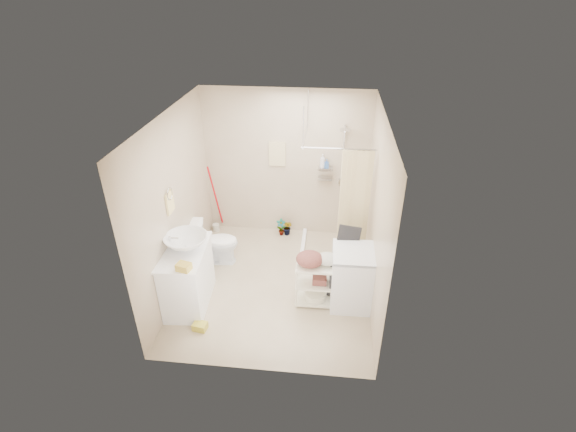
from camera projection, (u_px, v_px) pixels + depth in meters
The scene contains 23 objects.
floor at pixel (275, 284), 6.37m from camera, with size 3.20×3.20×0.00m, color #BCAC8D.
ceiling at pixel (272, 117), 5.08m from camera, with size 2.80×3.20×0.04m, color silver.
wall_back at pixel (286, 165), 7.10m from camera, with size 2.80×0.04×2.60m, color #C1AF95.
wall_front at pixel (253, 284), 4.35m from camera, with size 2.80×0.04×2.60m, color #C1AF95.
wall_left at pixel (175, 205), 5.85m from camera, with size 0.04×3.20×2.60m, color #C1AF95.
wall_right at pixel (377, 216), 5.60m from camera, with size 0.04×3.20×2.60m, color #C1AF95.
vanity at pixel (187, 277), 5.82m from camera, with size 0.57×1.01×0.89m, color white.
sink at pixel (186, 242), 5.59m from camera, with size 0.59×0.59×0.20m, color silver.
counter_basket at pixel (184, 267), 5.20m from camera, with size 0.17×0.13×0.10m, color gold.
floor_basket at pixel (200, 325), 5.53m from camera, with size 0.26×0.20×0.14m, color gold.
toilet at pixel (215, 242), 6.72m from camera, with size 0.41×0.72×0.74m, color white.
mop at pixel (213, 199), 7.40m from camera, with size 0.13×0.13×1.33m, color #C1020D, non-canonical shape.
potted_plant_a at pixel (281, 227), 7.52m from camera, with size 0.17×0.12×0.32m, color #985A36.
potted_plant_b at pixel (288, 228), 7.53m from camera, with size 0.17×0.13×0.30m, color #935A32.
hanging_towel at pixel (277, 154), 7.00m from camera, with size 0.28×0.03×0.42m, color #CAB98F.
towel_ring at pixel (170, 201), 5.60m from camera, with size 0.04×0.22×0.34m, color #FDE48E, non-canonical shape.
tp_holder at pixel (184, 238), 6.18m from camera, with size 0.08×0.12×0.14m, color white, non-canonical shape.
shower at pixel (335, 195), 6.68m from camera, with size 1.10×1.10×2.10m, color white, non-canonical shape.
shampoo_bottle_a at pixel (323, 161), 6.90m from camera, with size 0.09×0.09×0.24m, color silver.
shampoo_bottle_b at pixel (327, 164), 6.91m from camera, with size 0.07×0.07×0.15m, color #305495.
washing_machine at pixel (353, 277), 5.82m from camera, with size 0.60×0.62×0.87m, color silver.
laundry_rack at pixel (316, 280), 5.84m from camera, with size 0.57×0.33×0.79m, color beige, non-canonical shape.
ironing_board at pixel (344, 262), 5.94m from camera, with size 0.32×0.09×1.11m, color black, non-canonical shape.
Camera 1 is at (0.73, -4.95, 4.09)m, focal length 26.00 mm.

